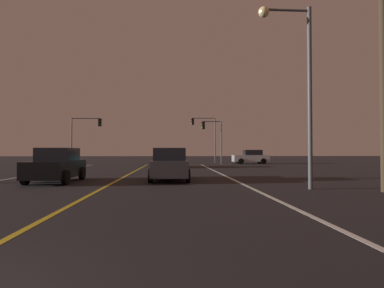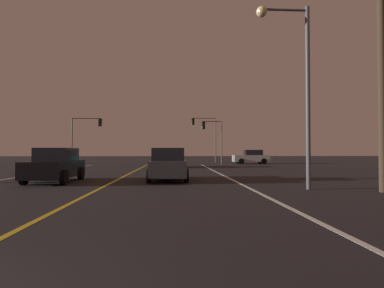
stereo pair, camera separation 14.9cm
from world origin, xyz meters
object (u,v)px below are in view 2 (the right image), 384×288
(car_oncoming, at_px, (55,165))
(traffic_light_near_left, at_px, (87,130))
(traffic_light_far_right, at_px, (204,130))
(street_lamp_right_near, at_px, (295,71))
(utility_pole_right, at_px, (382,64))
(car_ahead_far, at_px, (169,159))
(car_crossing_side, at_px, (251,157))
(traffic_light_near_right, at_px, (212,132))
(car_lead_same_lane, at_px, (168,165))

(car_oncoming, relative_size, traffic_light_near_left, 0.81)
(traffic_light_far_right, height_order, street_lamp_right_near, street_lamp_right_near)
(utility_pole_right, bearing_deg, car_ahead_far, 113.43)
(traffic_light_far_right, distance_m, street_lamp_right_near, 30.31)
(traffic_light_near_left, relative_size, traffic_light_far_right, 0.89)
(car_crossing_side, distance_m, street_lamp_right_near, 26.90)
(car_oncoming, xyz_separation_m, traffic_light_far_right, (9.97, 26.55, 3.61))
(traffic_light_near_right, bearing_deg, traffic_light_far_right, -86.26)
(car_ahead_far, xyz_separation_m, traffic_light_near_right, (4.91, 6.67, 2.92))
(traffic_light_near_left, height_order, street_lamp_right_near, street_lamp_right_near)
(car_oncoming, relative_size, traffic_light_far_right, 0.72)
(traffic_light_near_right, xyz_separation_m, street_lamp_right_near, (0.48, -24.80, 1.02))
(car_ahead_far, relative_size, traffic_light_near_right, 0.85)
(car_ahead_far, bearing_deg, utility_pole_right, -156.57)
(traffic_light_far_right, xyz_separation_m, utility_pole_right, (3.76, -31.35, 0.41))
(traffic_light_near_left, height_order, utility_pole_right, utility_pole_right)
(traffic_light_near_right, bearing_deg, street_lamp_right_near, 91.11)
(car_lead_same_lane, height_order, utility_pole_right, utility_pole_right)
(car_ahead_far, distance_m, traffic_light_far_right, 13.49)
(car_oncoming, xyz_separation_m, traffic_light_near_left, (-4.05, 21.05, 3.16))
(car_oncoming, height_order, utility_pole_right, utility_pole_right)
(car_oncoming, xyz_separation_m, street_lamp_right_near, (10.81, -3.75, 3.94))
(car_crossing_side, distance_m, traffic_light_near_left, 19.66)
(car_ahead_far, bearing_deg, car_oncoming, 159.36)
(car_crossing_side, height_order, car_oncoming, same)
(car_crossing_side, xyz_separation_m, car_oncoming, (-15.30, -22.47, 0.00))
(car_crossing_side, relative_size, street_lamp_right_near, 0.58)
(car_crossing_side, xyz_separation_m, street_lamp_right_near, (-4.50, -26.23, 3.94))
(traffic_light_far_right, bearing_deg, traffic_light_near_right, 93.74)
(car_crossing_side, height_order, street_lamp_right_near, street_lamp_right_near)
(car_lead_same_lane, bearing_deg, utility_pole_right, -123.39)
(car_oncoming, distance_m, street_lamp_right_near, 12.10)
(traffic_light_far_right, bearing_deg, traffic_light_near_left, 21.43)
(car_ahead_far, distance_m, street_lamp_right_near, 19.32)
(street_lamp_right_near, bearing_deg, traffic_light_near_right, -88.89)
(car_crossing_side, distance_m, traffic_light_near_right, 5.94)
(traffic_light_near_right, relative_size, street_lamp_right_near, 0.68)
(car_oncoming, height_order, traffic_light_near_left, traffic_light_near_left)
(car_crossing_side, xyz_separation_m, traffic_light_far_right, (-5.34, 4.07, 3.61))
(car_lead_same_lane, height_order, car_crossing_side, same)
(street_lamp_right_near, bearing_deg, traffic_light_far_right, -88.41)
(street_lamp_right_near, bearing_deg, car_ahead_far, -73.44)
(car_lead_same_lane, distance_m, traffic_light_far_right, 26.61)
(car_ahead_far, bearing_deg, car_lead_same_lane, -179.19)
(car_crossing_side, relative_size, utility_pole_right, 0.47)
(car_lead_same_lane, distance_m, street_lamp_right_near, 7.81)
(car_crossing_side, bearing_deg, car_lead_same_lane, 66.16)
(car_ahead_far, bearing_deg, traffic_light_far_right, -20.51)
(car_oncoming, height_order, traffic_light_near_right, traffic_light_near_right)
(traffic_light_near_left, xyz_separation_m, traffic_light_far_right, (14.01, 5.50, 0.44))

